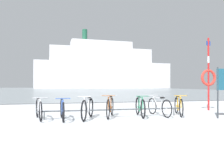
{
  "coord_description": "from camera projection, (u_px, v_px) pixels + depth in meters",
  "views": [
    {
      "loc": [
        -0.97,
        -4.2,
        1.15
      ],
      "look_at": [
        1.4,
        5.85,
        1.22
      ],
      "focal_mm": 34.69,
      "sensor_mm": 36.0,
      "label": 1
    }
  ],
  "objects": [
    {
      "name": "bike_rack",
      "position": [
        113.0,
        110.0,
        7.73
      ],
      "size": [
        5.27,
        0.11,
        0.31
      ],
      "color": "#4C5156",
      "rests_on": "ground"
    },
    {
      "name": "bicycle_2",
      "position": [
        88.0,
        108.0,
        7.4
      ],
      "size": [
        0.69,
        1.65,
        0.8
      ],
      "color": "black",
      "rests_on": "ground"
    },
    {
      "name": "rescue_post",
      "position": [
        208.0,
        76.0,
        10.02
      ],
      "size": [
        0.78,
        0.12,
        3.35
      ],
      "color": "red",
      "rests_on": "ground"
    },
    {
      "name": "bicycle_4",
      "position": [
        140.0,
        107.0,
        7.96
      ],
      "size": [
        0.46,
        1.68,
        0.79
      ],
      "color": "black",
      "rests_on": "ground"
    },
    {
      "name": "bicycle_6",
      "position": [
        179.0,
        106.0,
        8.33
      ],
      "size": [
        0.69,
        1.62,
        0.78
      ],
      "color": "black",
      "rests_on": "ground"
    },
    {
      "name": "ground",
      "position": [
        65.0,
        90.0,
        56.77
      ],
      "size": [
        80.0,
        132.0,
        0.08
      ],
      "color": "silver"
    },
    {
      "name": "bicycle_5",
      "position": [
        159.0,
        107.0,
        8.16
      ],
      "size": [
        0.46,
        1.69,
        0.77
      ],
      "color": "black",
      "rests_on": "ground"
    },
    {
      "name": "bicycle_1",
      "position": [
        62.0,
        110.0,
        7.2
      ],
      "size": [
        0.46,
        1.73,
        0.75
      ],
      "color": "black",
      "rests_on": "ground"
    },
    {
      "name": "bicycle_0",
      "position": [
        39.0,
        109.0,
        7.26
      ],
      "size": [
        0.5,
        1.63,
        0.76
      ],
      "color": "black",
      "rests_on": "ground"
    },
    {
      "name": "bicycle_3",
      "position": [
        110.0,
        107.0,
        7.79
      ],
      "size": [
        0.7,
        1.64,
        0.81
      ],
      "color": "black",
      "rests_on": "ground"
    },
    {
      "name": "ferry_ship",
      "position": [
        103.0,
        69.0,
        92.17
      ],
      "size": [
        56.79,
        13.8,
        24.5
      ],
      "color": "white",
      "rests_on": "ground"
    }
  ]
}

